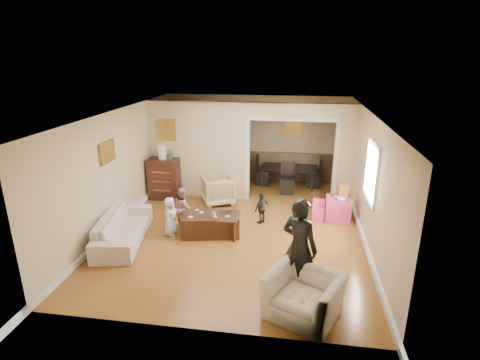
% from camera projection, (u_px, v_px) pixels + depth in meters
% --- Properties ---
extents(floor, '(7.00, 7.00, 0.00)m').
position_uv_depth(floor, '(239.00, 226.00, 8.75)').
color(floor, '#A4632A').
rests_on(floor, ground).
extents(partition_left, '(2.75, 0.18, 2.60)m').
position_uv_depth(partition_left, '(198.00, 150.00, 10.22)').
color(partition_left, beige).
rests_on(partition_left, ground).
extents(partition_right, '(0.55, 0.18, 2.60)m').
position_uv_depth(partition_right, '(345.00, 156.00, 9.67)').
color(partition_right, beige).
rests_on(partition_right, ground).
extents(partition_header, '(2.22, 0.18, 0.35)m').
position_uv_depth(partition_header, '(293.00, 110.00, 9.51)').
color(partition_header, beige).
rests_on(partition_header, partition_right).
extents(window_pane, '(0.03, 0.95, 1.10)m').
position_uv_depth(window_pane, '(372.00, 172.00, 7.50)').
color(window_pane, white).
rests_on(window_pane, ground).
extents(framed_art_partition, '(0.45, 0.03, 0.55)m').
position_uv_depth(framed_art_partition, '(167.00, 130.00, 10.07)').
color(framed_art_partition, brown).
rests_on(framed_art_partition, partition_left).
extents(framed_art_sofa_wall, '(0.03, 0.55, 0.40)m').
position_uv_depth(framed_art_sofa_wall, '(107.00, 152.00, 8.00)').
color(framed_art_sofa_wall, brown).
extents(framed_art_alcove, '(0.45, 0.03, 0.55)m').
position_uv_depth(framed_art_alcove, '(293.00, 127.00, 11.28)').
color(framed_art_alcove, brown).
extents(sofa, '(1.16, 2.18, 0.61)m').
position_uv_depth(sofa, '(123.00, 228.00, 7.95)').
color(sofa, beige).
rests_on(sofa, ground).
extents(armchair_back, '(1.02, 1.03, 0.71)m').
position_uv_depth(armchair_back, '(218.00, 190.00, 9.99)').
color(armchair_back, '#C6B489').
rests_on(armchair_back, ground).
extents(armchair_front, '(1.33, 1.27, 0.68)m').
position_uv_depth(armchair_front, '(304.00, 295.00, 5.69)').
color(armchair_front, beige).
rests_on(armchair_front, ground).
extents(dresser, '(0.81, 0.46, 1.11)m').
position_uv_depth(dresser, '(164.00, 179.00, 10.26)').
color(dresser, '#34140F').
rests_on(dresser, ground).
extents(table_lamp, '(0.22, 0.22, 0.36)m').
position_uv_depth(table_lamp, '(162.00, 152.00, 10.03)').
color(table_lamp, '#FFEDCF').
rests_on(table_lamp, dresser).
extents(potted_plant, '(0.27, 0.23, 0.30)m').
position_uv_depth(potted_plant, '(170.00, 154.00, 10.01)').
color(potted_plant, '#3E7534').
rests_on(potted_plant, dresser).
extents(coffee_table, '(1.34, 0.86, 0.46)m').
position_uv_depth(coffee_table, '(211.00, 225.00, 8.28)').
color(coffee_table, '#3B1B13').
rests_on(coffee_table, ground).
extents(coffee_cup, '(0.11, 0.11, 0.08)m').
position_uv_depth(coffee_cup, '(214.00, 214.00, 8.13)').
color(coffee_cup, beige).
rests_on(coffee_cup, coffee_table).
extents(play_table, '(0.60, 0.60, 0.55)m').
position_uv_depth(play_table, '(338.00, 209.00, 9.00)').
color(play_table, '#E03A76').
rests_on(play_table, ground).
extents(cereal_box, '(0.20, 0.08, 0.30)m').
position_uv_depth(cereal_box, '(344.00, 191.00, 8.94)').
color(cereal_box, yellow).
rests_on(cereal_box, play_table).
extents(cyan_cup, '(0.08, 0.08, 0.08)m').
position_uv_depth(cyan_cup, '(335.00, 197.00, 8.86)').
color(cyan_cup, '#26C0B2').
rests_on(cyan_cup, play_table).
extents(toy_block, '(0.09, 0.08, 0.05)m').
position_uv_depth(toy_block, '(333.00, 195.00, 9.03)').
color(toy_block, red).
rests_on(toy_block, play_table).
extents(play_bowl, '(0.24, 0.24, 0.06)m').
position_uv_depth(play_bowl, '(341.00, 199.00, 8.78)').
color(play_bowl, silver).
rests_on(play_bowl, play_table).
extents(dining_table, '(1.74, 1.11, 0.58)m').
position_uv_depth(dining_table, '(288.00, 176.00, 11.33)').
color(dining_table, black).
rests_on(dining_table, ground).
extents(adult_person, '(0.74, 0.66, 1.69)m').
position_uv_depth(adult_person, '(299.00, 248.00, 6.04)').
color(adult_person, black).
rests_on(adult_person, ground).
extents(child_kneel_a, '(0.29, 0.43, 0.87)m').
position_uv_depth(child_kneel_a, '(170.00, 216.00, 8.20)').
color(child_kneel_a, silver).
rests_on(child_kneel_a, ground).
extents(child_kneel_b, '(0.54, 0.57, 0.93)m').
position_uv_depth(child_kneel_b, '(183.00, 207.00, 8.59)').
color(child_kneel_b, '#C97D85').
rests_on(child_kneel_b, ground).
extents(child_toddler, '(0.41, 0.45, 0.74)m').
position_uv_depth(child_toddler, '(262.00, 208.00, 8.79)').
color(child_toddler, black).
rests_on(child_toddler, ground).
extents(craft_papers, '(0.89, 0.49, 0.00)m').
position_uv_depth(craft_papers, '(206.00, 214.00, 8.22)').
color(craft_papers, white).
rests_on(craft_papers, coffee_table).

